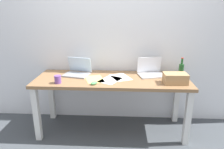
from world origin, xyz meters
The scene contains 12 objects.
ground_plane centered at (0.00, 0.00, 0.00)m, with size 8.00×8.00×0.00m, color #42474C.
back_wall centered at (0.00, 0.40, 1.30)m, with size 5.20×0.08×2.60m, color white.
desk centered at (0.00, 0.00, 0.65)m, with size 1.96×0.67×0.75m.
laptop_left centered at (-0.47, 0.12, 0.79)m, with size 0.37×0.32×0.22m.
laptop_right centered at (0.51, 0.16, 0.80)m, with size 0.38×0.31×0.23m.
beer_bottle centered at (0.89, 0.10, 0.84)m, with size 0.06×0.06×0.26m.
computer_mouse centered at (-0.20, -0.23, 0.76)m, with size 0.06×0.10×0.03m, color #4C9E56.
cardboard_box centered at (0.76, -0.14, 0.81)m, with size 0.27×0.18×0.12m, color tan.
coffee_mug centered at (-0.64, -0.21, 0.79)m, with size 0.08×0.08×0.10m, color #724799.
paper_sheet_center centered at (-0.02, -0.07, 0.75)m, with size 0.21×0.30×0.00m, color white.
paper_yellow_folder centered at (-0.22, -0.05, 0.75)m, with size 0.21×0.30×0.00m, color #F4E06B.
paper_sheet_near_back centered at (0.11, 0.04, 0.75)m, with size 0.21×0.30×0.00m, color white.
Camera 1 is at (0.13, -2.50, 1.61)m, focal length 33.21 mm.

